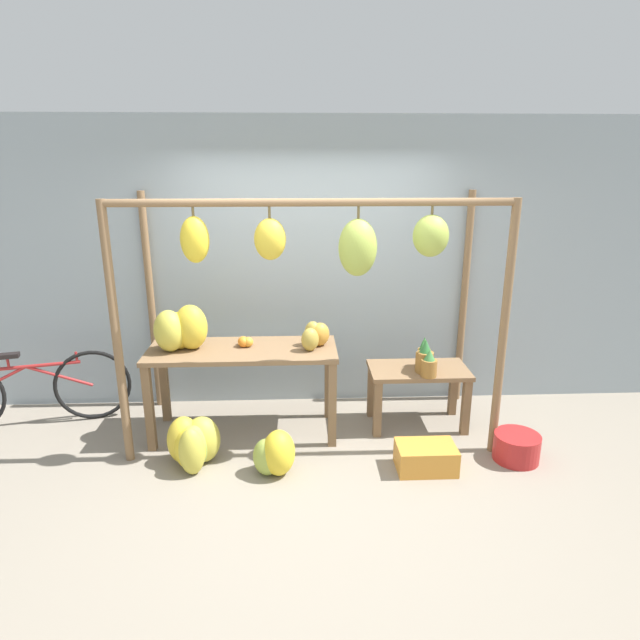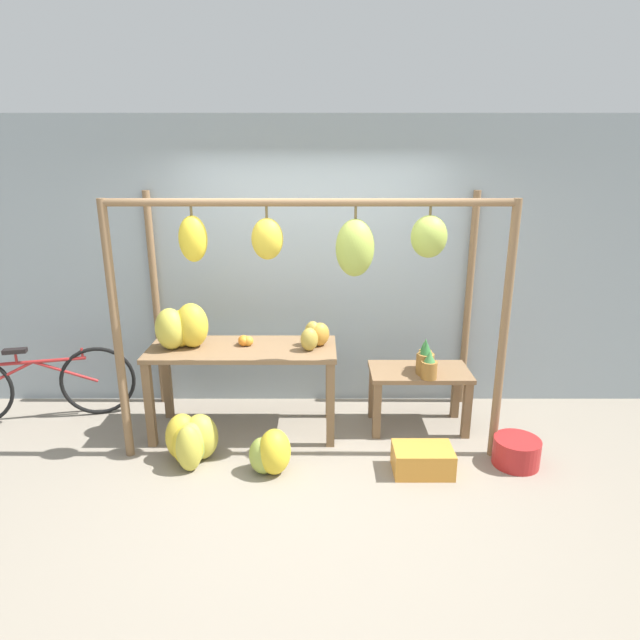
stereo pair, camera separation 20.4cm
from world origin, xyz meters
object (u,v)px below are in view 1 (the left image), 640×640
at_px(banana_pile_ground_right, 275,454).
at_px(blue_bucket, 516,447).
at_px(banana_pile_on_table, 181,329).
at_px(orange_pile, 245,342).
at_px(pineapple_cluster, 425,359).
at_px(fruit_crate_white, 426,457).
at_px(papaya_pile, 315,336).
at_px(parked_bicycle, 29,390).
at_px(banana_pile_ground_left, 193,444).

xyz_separation_m(banana_pile_ground_right, blue_bucket, (2.00, 0.12, -0.06)).
bearing_deg(banana_pile_on_table, orange_pile, 5.73).
bearing_deg(orange_pile, banana_pile_on_table, -174.27).
xyz_separation_m(pineapple_cluster, fruit_crate_white, (-0.12, -0.68, -0.58)).
relative_size(banana_pile_on_table, papaya_pile, 1.59).
bearing_deg(fruit_crate_white, pineapple_cluster, 80.08).
xyz_separation_m(fruit_crate_white, blue_bucket, (0.79, 0.11, 0.01)).
relative_size(parked_bicycle, papaya_pile, 5.27).
distance_m(orange_pile, pineapple_cluster, 1.61).
bearing_deg(banana_pile_on_table, blue_bucket, -11.43).
bearing_deg(banana_pile_ground_right, blue_bucket, 3.54).
relative_size(banana_pile_ground_right, parked_bicycle, 0.23).
xyz_separation_m(banana_pile_ground_right, papaya_pile, (0.34, 0.71, 0.75)).
bearing_deg(blue_bucket, banana_pile_ground_left, 179.38).
relative_size(banana_pile_on_table, banana_pile_ground_right, 1.29).
xyz_separation_m(banana_pile_ground_right, fruit_crate_white, (1.21, 0.01, -0.07)).
xyz_separation_m(banana_pile_on_table, orange_pile, (0.54, 0.05, -0.14)).
bearing_deg(banana_pile_ground_left, blue_bucket, -0.62).
bearing_deg(orange_pile, blue_bucket, -15.31).
relative_size(banana_pile_ground_left, blue_bucket, 1.27).
height_order(orange_pile, parked_bicycle, orange_pile).
xyz_separation_m(pineapple_cluster, papaya_pile, (-0.98, 0.02, 0.23)).
xyz_separation_m(banana_pile_on_table, papaya_pile, (1.16, 0.01, -0.08)).
bearing_deg(orange_pile, parked_bicycle, 175.42).
height_order(banana_pile_on_table, banana_pile_ground_right, banana_pile_on_table).
relative_size(orange_pile, parked_bicycle, 0.08).
height_order(banana_pile_on_table, orange_pile, banana_pile_on_table).
relative_size(banana_pile_on_table, fruit_crate_white, 1.11).
bearing_deg(banana_pile_ground_left, papaya_pile, 28.72).
height_order(banana_pile_ground_right, blue_bucket, banana_pile_ground_right).
relative_size(orange_pile, pineapple_cluster, 0.41).
height_order(banana_pile_on_table, papaya_pile, banana_pile_on_table).
bearing_deg(banana_pile_ground_right, orange_pile, 110.26).
xyz_separation_m(banana_pile_on_table, parked_bicycle, (-1.47, 0.21, -0.64)).
xyz_separation_m(pineapple_cluster, banana_pile_ground_right, (-1.33, -0.69, -0.51)).
height_order(orange_pile, blue_bucket, orange_pile).
bearing_deg(banana_pile_ground_left, orange_pile, 56.67).
distance_m(pineapple_cluster, blue_bucket, 1.05).
bearing_deg(banana_pile_ground_right, pineapple_cluster, 27.42).
height_order(banana_pile_ground_left, fruit_crate_white, banana_pile_ground_left).
bearing_deg(papaya_pile, pineapple_cluster, -0.95).
bearing_deg(fruit_crate_white, banana_pile_ground_left, 175.74).
distance_m(pineapple_cluster, banana_pile_ground_right, 1.58).
height_order(blue_bucket, parked_bicycle, parked_bicycle).
distance_m(blue_bucket, parked_bicycle, 4.36).
bearing_deg(papaya_pile, blue_bucket, -19.42).
bearing_deg(banana_pile_ground_right, parked_bicycle, 158.35).
relative_size(pineapple_cluster, parked_bicycle, 0.20).
relative_size(pineapple_cluster, blue_bucket, 0.95).
distance_m(fruit_crate_white, blue_bucket, 0.79).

